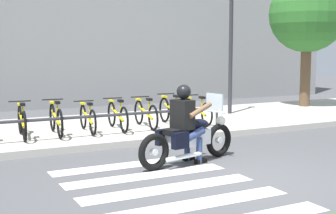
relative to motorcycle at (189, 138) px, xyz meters
name	(u,v)px	position (x,y,z in m)	size (l,w,h in m)	color
ground_plane	(230,179)	(0.04, -1.25, -0.46)	(48.00, 48.00, 0.00)	#4C4C4F
sidewalk	(114,127)	(0.04, 3.95, -0.39)	(24.00, 4.40, 0.15)	#B7B2A8
crosswalk_stripe_1	(197,204)	(-1.05, -2.05, -0.46)	(2.80, 0.40, 0.01)	white
crosswalk_stripe_2	(169,188)	(-1.05, -1.25, -0.46)	(2.80, 0.40, 0.01)	white
crosswalk_stripe_3	(147,176)	(-1.05, -0.45, -0.46)	(2.80, 0.40, 0.01)	white
crosswalk_stripe_4	(128,165)	(-1.05, 0.35, -0.46)	(2.80, 0.40, 0.01)	white
motorcycle	(189,138)	(0.00, 0.00, 0.00)	(2.22, 0.86, 1.24)	black
rider	(186,118)	(-0.08, -0.01, 0.37)	(0.71, 0.64, 1.44)	black
bicycle_1	(22,122)	(-2.39, 3.13, 0.05)	(0.48, 1.66, 0.79)	black
bicycle_2	(56,119)	(-1.65, 3.13, 0.05)	(0.48, 1.70, 0.79)	black
bicycle_3	(88,118)	(-0.92, 3.13, 0.02)	(0.48, 1.60, 0.72)	black
bicycle_4	(117,116)	(-0.18, 3.13, 0.03)	(0.48, 1.67, 0.75)	black
bicycle_5	(146,114)	(0.56, 3.13, 0.03)	(0.48, 1.67, 0.75)	black
bicycle_6	(172,111)	(1.30, 3.13, 0.05)	(0.48, 1.72, 0.79)	black
bicycle_7	(197,111)	(2.03, 3.13, 0.03)	(0.48, 1.70, 0.73)	black
bike_rack	(111,116)	(-0.55, 2.57, 0.12)	(5.76, 0.07, 0.49)	#333338
street_lamp	(231,32)	(3.91, 4.35, 2.13)	(0.28, 0.28, 4.27)	#2D2D33
tree_near_rack	(307,15)	(7.28, 4.75, 2.77)	(2.57, 2.57, 4.55)	brown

